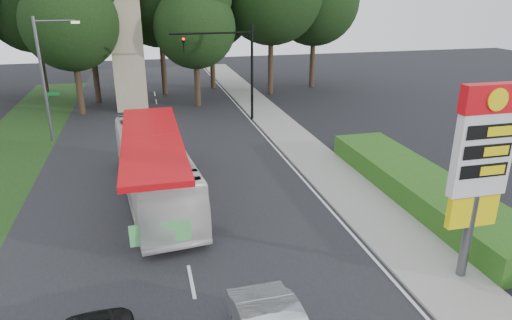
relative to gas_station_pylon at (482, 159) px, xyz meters
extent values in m
cube|color=black|center=(-9.20, 10.01, -4.44)|extent=(14.00, 80.00, 0.02)
cube|color=gray|center=(-0.70, 10.01, -4.39)|extent=(3.00, 80.00, 0.12)
cube|color=#285115|center=(2.30, 6.01, -3.85)|extent=(3.00, 14.00, 1.20)
cylinder|color=#59595E|center=(0.00, 0.01, -2.85)|extent=(0.32, 0.32, 3.20)
cube|color=yellow|center=(0.00, 0.01, -1.85)|extent=(1.80, 0.25, 1.10)
cube|color=silver|center=(0.00, 0.01, 0.15)|extent=(2.00, 0.35, 2.80)
cube|color=red|center=(0.00, 0.01, 1.95)|extent=(2.10, 0.40, 0.90)
cylinder|color=yellow|center=(0.00, -0.21, 1.95)|extent=(0.70, 0.05, 0.70)
cube|color=black|center=(0.00, -0.18, 0.95)|extent=(1.70, 0.04, 0.45)
cube|color=black|center=(0.00, -0.18, 0.30)|extent=(1.70, 0.04, 0.45)
cube|color=black|center=(0.00, -0.18, -0.35)|extent=(1.70, 0.04, 0.45)
cylinder|color=black|center=(-2.20, 22.01, -0.85)|extent=(0.20, 0.20, 7.20)
cylinder|color=black|center=(-5.20, 22.01, 2.15)|extent=(6.00, 0.14, 0.14)
imported|color=black|center=(-7.20, 22.01, 1.90)|extent=(0.18, 0.22, 1.10)
sphere|color=#FF0C05|center=(-7.20, 21.86, 1.80)|extent=(0.18, 0.18, 0.18)
cylinder|color=#59595E|center=(-16.40, 20.01, -0.45)|extent=(0.20, 0.20, 8.00)
cylinder|color=#59595E|center=(-15.20, 20.01, 3.25)|extent=(2.40, 0.12, 0.12)
cube|color=#FFE599|center=(-14.00, 20.01, 3.15)|extent=(0.50, 0.22, 0.14)
cube|color=#0C591E|center=(-15.95, 20.01, -1.25)|extent=(0.85, 0.04, 0.22)
cube|color=#0C591E|center=(-16.40, 20.46, -1.55)|extent=(0.04, 0.85, 0.22)
cube|color=tan|center=(-11.20, 28.01, 0.05)|extent=(2.50, 2.50, 9.00)
cylinder|color=#2D2116|center=(-19.20, 35.01, -1.75)|extent=(0.50, 0.50, 5.40)
sphere|color=black|center=(-19.20, 35.01, 3.80)|extent=(8.40, 8.40, 8.40)
cylinder|color=#2D2116|center=(-14.20, 31.01, -1.21)|extent=(0.50, 0.50, 6.48)
cylinder|color=#2D2116|center=(-8.20, 33.01, -1.48)|extent=(0.50, 0.50, 5.94)
cylinder|color=#2D2116|center=(-3.20, 35.01, -1.84)|extent=(0.50, 0.50, 5.22)
sphere|color=black|center=(-3.20, 35.01, 3.53)|extent=(8.12, 8.12, 8.12)
cylinder|color=#2D2116|center=(1.80, 31.01, -1.39)|extent=(0.50, 0.50, 6.12)
cylinder|color=#2D2116|center=(6.80, 33.01, -1.66)|extent=(0.50, 0.50, 5.58)
sphere|color=black|center=(6.80, 33.01, 4.08)|extent=(8.68, 8.68, 8.68)
cylinder|color=#2D2116|center=(-15.20, 27.01, -2.11)|extent=(0.50, 0.50, 4.68)
sphere|color=black|center=(-15.20, 27.01, 2.70)|extent=(7.28, 7.28, 7.28)
cylinder|color=#2D2116|center=(-5.70, 27.51, -2.29)|extent=(0.50, 0.50, 4.32)
sphere|color=black|center=(-5.70, 27.51, 2.15)|extent=(6.72, 6.72, 6.72)
imported|color=white|center=(-10.08, 9.18, -2.88)|extent=(3.80, 11.45, 3.13)
camera|label=1|loc=(-10.26, -11.43, 5.01)|focal=32.00mm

